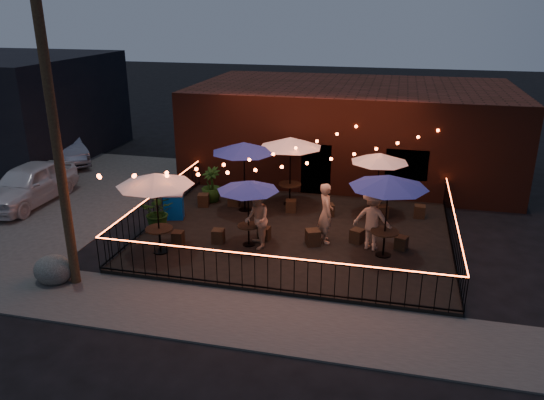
{
  "coord_description": "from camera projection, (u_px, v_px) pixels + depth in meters",
  "views": [
    {
      "loc": [
        3.03,
        -14.12,
        7.34
      ],
      "look_at": [
        -0.85,
        2.02,
        1.23
      ],
      "focal_mm": 35.0,
      "sensor_mm": 36.0,
      "label": 1
    }
  ],
  "objects": [
    {
      "name": "parking_lot",
      "position": [
        26.0,
        190.0,
        22.36
      ],
      "size": [
        11.0,
        12.0,
        0.02
      ],
      "primitive_type": "cube",
      "color": "#3C3A37",
      "rests_on": "ground"
    },
    {
      "name": "bistro_chair_10",
      "position": [
        382.0,
        212.0,
        18.99
      ],
      "size": [
        0.51,
        0.51,
        0.46
      ],
      "primitive_type": "cube",
      "rotation": [
        0.0,
        0.0,
        0.38
      ],
      "color": "black",
      "rests_on": "patio"
    },
    {
      "name": "cafe_table_1",
      "position": [
        244.0,
        148.0,
        18.98
      ],
      "size": [
        2.49,
        2.49,
        2.6
      ],
      "rotation": [
        0.0,
        0.0,
        -0.06
      ],
      "color": "black",
      "rests_on": "patio"
    },
    {
      "name": "brick_building",
      "position": [
        352.0,
        129.0,
        24.29
      ],
      "size": [
        14.0,
        8.0,
        4.0
      ],
      "color": "#3A190F",
      "rests_on": "ground"
    },
    {
      "name": "cafe_table_5",
      "position": [
        380.0,
        159.0,
        18.75
      ],
      "size": [
        2.52,
        2.52,
        2.29
      ],
      "rotation": [
        0.0,
        0.0,
        -0.24
      ],
      "color": "black",
      "rests_on": "patio"
    },
    {
      "name": "bistro_chair_5",
      "position": [
        313.0,
        237.0,
        16.85
      ],
      "size": [
        0.56,
        0.56,
        0.5
      ],
      "primitive_type": "cube",
      "rotation": [
        0.0,
        0.0,
        3.56
      ],
      "color": "black",
      "rests_on": "patio"
    },
    {
      "name": "bistro_chair_9",
      "position": [
        401.0,
        243.0,
        16.56
      ],
      "size": [
        0.45,
        0.45,
        0.42
      ],
      "primitive_type": "cube",
      "rotation": [
        0.0,
        0.0,
        2.8
      ],
      "color": "black",
      "rests_on": "patio"
    },
    {
      "name": "car_white",
      "position": [
        28.0,
        184.0,
        20.63
      ],
      "size": [
        1.86,
        4.61,
        1.57
      ],
      "primitive_type": "imported",
      "rotation": [
        0.0,
        0.0,
        -0.0
      ],
      "color": "white",
      "rests_on": "ground"
    },
    {
      "name": "utility_pole",
      "position": [
        57.0,
        145.0,
        13.52
      ],
      "size": [
        0.26,
        0.26,
        8.0
      ],
      "primitive_type": "cylinder",
      "color": "#372216",
      "rests_on": "ground"
    },
    {
      "name": "cafe_table_3",
      "position": [
        290.0,
        143.0,
        19.57
      ],
      "size": [
        2.98,
        2.98,
        2.63
      ],
      "rotation": [
        0.0,
        0.0,
        -0.3
      ],
      "color": "black",
      "rests_on": "patio"
    },
    {
      "name": "ground",
      "position": [
        284.0,
        262.0,
        16.09
      ],
      "size": [
        110.0,
        110.0,
        0.0
      ],
      "primitive_type": "plane",
      "color": "black",
      "rests_on": "ground"
    },
    {
      "name": "boulder",
      "position": [
        53.0,
        270.0,
        14.8
      ],
      "size": [
        1.08,
        0.94,
        0.78
      ],
      "primitive_type": "ellipsoid",
      "rotation": [
        0.0,
        0.0,
        -0.1
      ],
      "color": "#3F3F3A",
      "rests_on": "ground"
    },
    {
      "name": "potted_shrub_b",
      "position": [
        175.0,
        196.0,
        19.18
      ],
      "size": [
        0.8,
        0.66,
        1.42
      ],
      "primitive_type": "imported",
      "rotation": [
        0.0,
        0.0,
        0.04
      ],
      "color": "#15400C",
      "rests_on": "patio"
    },
    {
      "name": "fence_left",
      "position": [
        158.0,
        206.0,
        18.78
      ],
      "size": [
        0.04,
        8.0,
        1.04
      ],
      "rotation": [
        0.0,
        0.0,
        1.57
      ],
      "color": "black",
      "rests_on": "patio"
    },
    {
      "name": "sidewalk",
      "position": [
        256.0,
        320.0,
        13.12
      ],
      "size": [
        18.0,
        2.5,
        0.05
      ],
      "primitive_type": "cube",
      "color": "#3C3A37",
      "rests_on": "ground"
    },
    {
      "name": "patron_a",
      "position": [
        326.0,
        213.0,
        16.84
      ],
      "size": [
        0.71,
        0.84,
        1.97
      ],
      "primitive_type": "imported",
      "rotation": [
        0.0,
        0.0,
        1.95
      ],
      "color": "tan",
      "rests_on": "patio"
    },
    {
      "name": "cafe_table_0",
      "position": [
        155.0,
        180.0,
        15.62
      ],
      "size": [
        3.09,
        3.09,
        2.56
      ],
      "rotation": [
        0.0,
        0.0,
        -0.44
      ],
      "color": "black",
      "rests_on": "patio"
    },
    {
      "name": "bistro_chair_3",
      "position": [
        234.0,
        199.0,
        20.18
      ],
      "size": [
        0.47,
        0.47,
        0.49
      ],
      "primitive_type": "cube",
      "rotation": [
        0.0,
        0.0,
        3.28
      ],
      "color": "black",
      "rests_on": "patio"
    },
    {
      "name": "bistro_chair_0",
      "position": [
        178.0,
        238.0,
        16.95
      ],
      "size": [
        0.37,
        0.37,
        0.41
      ],
      "primitive_type": "cube",
      "rotation": [
        0.0,
        0.0,
        0.07
      ],
      "color": "black",
      "rests_on": "patio"
    },
    {
      "name": "potted_shrub_c",
      "position": [
        211.0,
        185.0,
        20.46
      ],
      "size": [
        0.95,
        0.95,
        1.36
      ],
      "primitive_type": "imported",
      "rotation": [
        0.0,
        0.0,
        -0.29
      ],
      "color": "#1C3F14",
      "rests_on": "patio"
    },
    {
      "name": "fence_right",
      "position": [
        453.0,
        232.0,
        16.59
      ],
      "size": [
        0.04,
        8.0,
        1.04
      ],
      "rotation": [
        0.0,
        0.0,
        1.57
      ],
      "color": "black",
      "rests_on": "patio"
    },
    {
      "name": "bistro_chair_1",
      "position": [
        218.0,
        236.0,
        17.02
      ],
      "size": [
        0.41,
        0.41,
        0.44
      ],
      "primitive_type": "cube",
      "rotation": [
        0.0,
        0.0,
        3.23
      ],
      "color": "black",
      "rests_on": "patio"
    },
    {
      "name": "patron_b",
      "position": [
        257.0,
        220.0,
        16.44
      ],
      "size": [
        1.01,
        1.12,
        1.87
      ],
      "primitive_type": "imported",
      "rotation": [
        0.0,
        0.0,
        -1.16
      ],
      "color": "tan",
      "rests_on": "patio"
    },
    {
      "name": "car_silver",
      "position": [
        61.0,
        147.0,
        26.04
      ],
      "size": [
        4.57,
        4.43,
        1.56
      ],
      "primitive_type": "imported",
      "rotation": [
        0.0,
        0.0,
        0.82
      ],
      "color": "gray",
      "rests_on": "ground"
    },
    {
      "name": "festoon_lights",
      "position": [
        265.0,
        165.0,
        16.99
      ],
      "size": [
        10.02,
        8.72,
        1.32
      ],
      "color": "#E1481E",
      "rests_on": "ground"
    },
    {
      "name": "bistro_chair_2",
      "position": [
        204.0,
        200.0,
        20.11
      ],
      "size": [
        0.48,
        0.48,
        0.47
      ],
      "primitive_type": "cube",
      "rotation": [
        0.0,
        0.0,
        0.22
      ],
      "color": "black",
      "rests_on": "patio"
    },
    {
      "name": "cooler",
      "position": [
        174.0,
        206.0,
        18.86
      ],
      "size": [
        0.83,
        0.69,
        0.95
      ],
      "rotation": [
        0.0,
        0.0,
        0.27
      ],
      "color": "#0643AF",
      "rests_on": "patio"
    },
    {
      "name": "bistro_chair_4",
      "position": [
        264.0,
        233.0,
        17.22
      ],
      "size": [
        0.41,
        0.41,
        0.43
      ],
      "primitive_type": "cube",
      "rotation": [
        0.0,
        0.0,
        -0.11
      ],
      "color": "black",
      "rests_on": "patio"
    },
    {
      "name": "patio",
      "position": [
        296.0,
        234.0,
        17.89
      ],
      "size": [
        10.0,
        8.0,
        0.15
      ],
      "primitive_type": "cube",
      "color": "black",
      "rests_on": "ground"
    },
    {
      "name": "bistro_chair_11",
      "position": [
        419.0,
        211.0,
        19.04
      ],
      "size": [
        0.38,
        0.38,
        0.45
      ],
      "primitive_type": "cube",
      "rotation": [
        0.0,
        0.0,
        3.13
      ],
      "color": "black",
      "rests_on": "patio"
    },
    {
      "name": "bistro_chair_6",
      "position": [
        291.0,
        206.0,
        19.57
      ],
      "size": [
        0.42,
        0.42,
        0.44
      ],
      "primitive_type": "cube",
      "rotation": [
        0.0,
        0.0,
        0.14
      ],
      "color": "black",
      "rests_on": "patio"
    },
    {
      "name": "bistro_chair_7",
      "position": [
        328.0,
        210.0,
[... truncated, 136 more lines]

